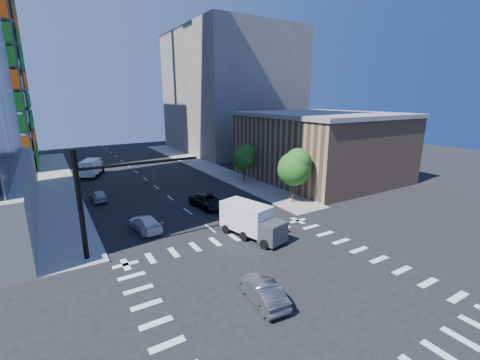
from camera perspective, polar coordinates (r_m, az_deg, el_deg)
ground at (r=24.05m, az=8.15°, el=-18.16°), size 160.00×160.00×0.00m
road_markings at (r=24.05m, az=8.15°, el=-18.15°), size 20.00×20.00×0.01m
sidewalk_ne at (r=62.41m, az=-6.37°, el=2.52°), size 5.00×60.00×0.15m
sidewalk_nw at (r=56.88m, az=-29.79°, el=-0.51°), size 5.00×60.00×0.15m
commercial_building at (r=54.00m, az=14.15°, el=5.95°), size 20.50×22.50×10.60m
bg_building_ne at (r=81.08m, az=-1.72°, el=15.24°), size 24.00×30.00×28.00m
signal_mast_nw at (r=28.10m, az=-23.70°, el=-2.09°), size 10.20×0.40×9.00m
tree_south at (r=39.92m, az=9.79°, el=2.38°), size 4.16×4.16×6.82m
tree_north at (r=49.69m, az=0.92°, el=4.13°), size 3.54×3.52×5.78m
car_nb_far at (r=38.90m, az=-5.67°, el=-3.76°), size 3.34×5.95×1.57m
car_sb_near at (r=33.63m, az=-16.53°, el=-7.38°), size 2.67×5.30×1.48m
car_sb_mid at (r=44.84m, az=-23.83°, el=-2.58°), size 1.75×4.20×1.42m
car_sb_cross at (r=22.02m, az=3.91°, el=-19.09°), size 1.98×4.67×1.50m
box_truck_near at (r=30.42m, az=2.46°, el=-7.78°), size 4.02×6.47×3.15m
box_truck_far at (r=59.32m, az=-24.72°, el=1.85°), size 4.37×6.08×2.93m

